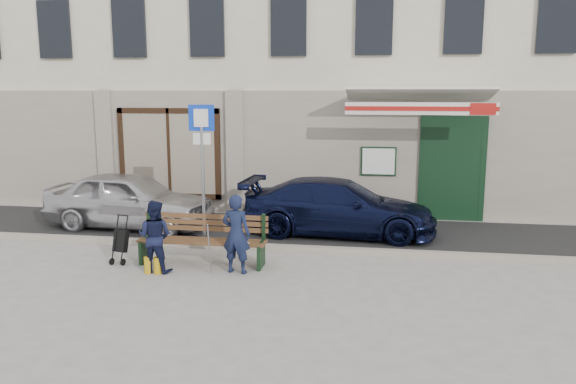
% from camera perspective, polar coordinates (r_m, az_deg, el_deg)
% --- Properties ---
extents(ground, '(80.00, 80.00, 0.00)m').
position_cam_1_polar(ground, '(10.10, -4.36, -8.25)').
color(ground, '#9E9991').
rests_on(ground, ground).
extents(asphalt_lane, '(60.00, 3.20, 0.01)m').
position_cam_1_polar(asphalt_lane, '(13.01, -1.21, -3.95)').
color(asphalt_lane, '#282828').
rests_on(asphalt_lane, ground).
extents(curb, '(60.00, 0.18, 0.12)m').
position_cam_1_polar(curb, '(11.48, -2.63, -5.62)').
color(curb, '#9E9384').
rests_on(curb, ground).
extents(building, '(20.00, 8.27, 10.00)m').
position_cam_1_polar(building, '(17.99, 1.90, 15.93)').
color(building, beige).
rests_on(building, ground).
extents(car_silver, '(4.06, 1.88, 1.35)m').
position_cam_1_polar(car_silver, '(13.70, -15.78, -0.76)').
color(car_silver, silver).
rests_on(car_silver, ground).
extents(car_navy, '(4.40, 1.98, 1.25)m').
position_cam_1_polar(car_navy, '(12.65, 5.17, -1.52)').
color(car_navy, black).
rests_on(car_navy, ground).
extents(parking_sign, '(0.54, 0.08, 2.92)m').
position_cam_1_polar(parking_sign, '(11.86, -8.71, 4.24)').
color(parking_sign, gray).
rests_on(parking_sign, ground).
extents(bench, '(2.40, 1.17, 0.98)m').
position_cam_1_polar(bench, '(10.60, -8.95, -4.87)').
color(bench, brown).
rests_on(bench, ground).
extents(man, '(0.56, 0.41, 1.42)m').
position_cam_1_polar(man, '(9.96, -5.28, -4.25)').
color(man, '#141C38').
rests_on(man, ground).
extents(woman, '(0.66, 0.54, 1.30)m').
position_cam_1_polar(woman, '(10.27, -13.39, -4.41)').
color(woman, '#121632').
rests_on(woman, ground).
extents(stroller, '(0.30, 0.40, 0.90)m').
position_cam_1_polar(stroller, '(11.04, -16.64, -4.90)').
color(stroller, black).
rests_on(stroller, ground).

